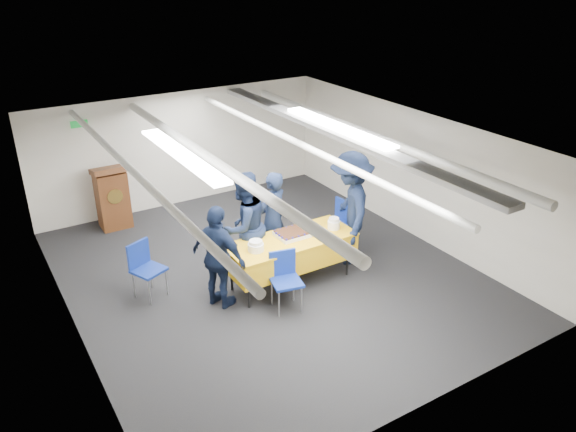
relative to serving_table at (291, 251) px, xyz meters
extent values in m
plane|color=black|center=(-0.18, 0.42, -0.56)|extent=(7.00, 7.00, 0.00)
cube|color=silver|center=(-0.18, 3.91, 0.59)|extent=(6.00, 0.02, 2.30)
cube|color=silver|center=(-3.17, 0.42, 0.59)|extent=(0.02, 7.00, 2.30)
cube|color=silver|center=(2.81, 0.42, 0.59)|extent=(0.02, 7.00, 2.30)
cube|color=white|center=(-0.18, 0.42, 1.73)|extent=(6.00, 7.00, 0.02)
cylinder|color=silver|center=(-2.18, 0.42, 1.62)|extent=(0.10, 6.90, 0.10)
cylinder|color=silver|center=(-1.08, 0.42, 1.58)|extent=(0.14, 6.90, 0.14)
cylinder|color=silver|center=(0.42, 0.42, 1.54)|extent=(0.10, 6.90, 0.10)
cylinder|color=silver|center=(1.72, 0.42, 1.50)|extent=(0.14, 6.90, 0.14)
cube|color=gray|center=(1.02, 0.42, 1.64)|extent=(0.28, 6.90, 0.08)
cube|color=white|center=(-1.48, 0.42, 1.71)|extent=(0.25, 2.60, 0.04)
cube|color=white|center=(1.12, 0.42, 1.71)|extent=(0.25, 2.60, 0.04)
cube|color=#0C591E|center=(-2.08, 3.89, 1.39)|extent=(0.30, 0.04, 0.12)
cylinder|color=black|center=(-0.90, -0.28, -0.38)|extent=(0.04, 0.04, 0.36)
cylinder|color=black|center=(0.90, -0.28, -0.38)|extent=(0.04, 0.04, 0.36)
cylinder|color=black|center=(-0.90, 0.28, -0.38)|extent=(0.04, 0.04, 0.36)
cylinder|color=black|center=(0.90, 0.28, -0.38)|extent=(0.04, 0.04, 0.36)
cube|color=yellow|center=(0.00, 0.00, -0.01)|extent=(2.01, 0.78, 0.39)
cube|color=yellow|center=(0.00, 0.00, 0.20)|extent=(2.03, 0.80, 0.03)
cube|color=white|center=(0.07, 0.07, 0.24)|extent=(0.49, 0.39, 0.06)
cube|color=black|center=(0.07, 0.07, 0.28)|extent=(0.47, 0.37, 0.03)
sphere|color=#140F91|center=(-0.15, -0.11, 0.28)|extent=(0.04, 0.04, 0.04)
sphere|color=#140F91|center=(-0.15, 0.24, 0.28)|extent=(0.04, 0.04, 0.04)
sphere|color=#140F91|center=(-0.04, -0.11, 0.28)|extent=(0.04, 0.04, 0.04)
sphere|color=#140F91|center=(-0.04, 0.24, 0.28)|extent=(0.04, 0.04, 0.04)
sphere|color=#140F91|center=(0.07, -0.11, 0.28)|extent=(0.04, 0.04, 0.04)
sphere|color=#140F91|center=(0.07, 0.24, 0.28)|extent=(0.04, 0.04, 0.04)
sphere|color=#140F91|center=(0.18, -0.11, 0.28)|extent=(0.04, 0.04, 0.04)
sphere|color=#140F91|center=(0.18, 0.24, 0.28)|extent=(0.04, 0.04, 0.04)
sphere|color=#140F91|center=(0.28, -0.11, 0.28)|extent=(0.04, 0.04, 0.04)
sphere|color=#140F91|center=(0.28, 0.24, 0.28)|extent=(0.04, 0.04, 0.04)
sphere|color=#140F91|center=(-0.16, -0.02, 0.28)|extent=(0.04, 0.04, 0.04)
sphere|color=#140F91|center=(0.30, -0.02, 0.28)|extent=(0.04, 0.04, 0.04)
sphere|color=#140F91|center=(-0.16, 0.07, 0.28)|extent=(0.04, 0.04, 0.04)
sphere|color=#140F91|center=(0.30, 0.07, 0.28)|extent=(0.04, 0.04, 0.04)
sphere|color=#140F91|center=(-0.16, 0.16, 0.28)|extent=(0.04, 0.04, 0.04)
sphere|color=#140F91|center=(0.30, 0.16, 0.28)|extent=(0.04, 0.04, 0.04)
cylinder|color=white|center=(-0.64, -0.05, 0.27)|extent=(0.24, 0.24, 0.11)
cylinder|color=white|center=(-0.64, -0.05, 0.35)|extent=(0.20, 0.20, 0.05)
cylinder|color=white|center=(0.77, -0.05, 0.28)|extent=(0.19, 0.19, 0.13)
cylinder|color=white|center=(0.77, -0.05, 0.37)|extent=(0.16, 0.16, 0.05)
cube|color=brown|center=(-1.78, 3.47, -0.01)|extent=(0.55, 0.45, 1.10)
cube|color=brown|center=(-1.78, 3.44, 0.59)|extent=(0.62, 0.53, 0.21)
cylinder|color=gold|center=(-1.78, 3.23, 0.14)|extent=(0.28, 0.02, 0.28)
cylinder|color=gray|center=(-0.64, -0.72, -0.34)|extent=(0.02, 0.02, 0.43)
cylinder|color=gray|center=(-0.31, -0.79, -0.34)|extent=(0.02, 0.02, 0.43)
cylinder|color=gray|center=(-0.57, -0.38, -0.34)|extent=(0.02, 0.02, 0.43)
cylinder|color=gray|center=(-0.24, -0.46, -0.34)|extent=(0.02, 0.02, 0.43)
cube|color=navy|center=(-0.44, -0.59, -0.11)|extent=(0.50, 0.50, 0.04)
cube|color=navy|center=(-0.40, -0.40, 0.11)|extent=(0.40, 0.13, 0.40)
cylinder|color=gray|center=(1.08, 0.74, -0.34)|extent=(0.02, 0.02, 0.43)
cylinder|color=gray|center=(1.11, 0.41, -0.34)|extent=(0.02, 0.02, 0.43)
cylinder|color=gray|center=(1.42, 0.77, -0.34)|extent=(0.02, 0.02, 0.43)
cylinder|color=gray|center=(1.45, 0.43, -0.34)|extent=(0.02, 0.02, 0.43)
cube|color=navy|center=(1.26, 0.59, -0.11)|extent=(0.45, 0.45, 0.04)
cube|color=navy|center=(1.45, 0.60, 0.11)|extent=(0.07, 0.40, 0.40)
cylinder|color=gray|center=(-2.10, 0.55, -0.34)|extent=(0.02, 0.02, 0.43)
cylinder|color=gray|center=(-1.79, 0.69, -0.34)|extent=(0.02, 0.02, 0.43)
cylinder|color=gray|center=(-2.24, 0.86, -0.34)|extent=(0.02, 0.02, 0.43)
cylinder|color=gray|center=(-1.93, 1.00, -0.34)|extent=(0.02, 0.02, 0.43)
cube|color=navy|center=(-2.02, 0.77, -0.11)|extent=(0.55, 0.55, 0.04)
cube|color=navy|center=(-2.09, 0.95, 0.11)|extent=(0.38, 0.20, 0.40)
imported|color=black|center=(0.08, 0.70, 0.25)|extent=(0.68, 0.54, 1.61)
imported|color=black|center=(-0.53, 0.52, 0.34)|extent=(1.02, 0.88, 1.79)
imported|color=black|center=(-1.21, 0.01, 0.23)|extent=(0.75, 1.01, 1.59)
imported|color=black|center=(1.21, 0.10, 0.40)|extent=(1.22, 1.43, 1.91)
camera|label=1|loc=(-4.04, -6.47, 4.16)|focal=35.00mm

